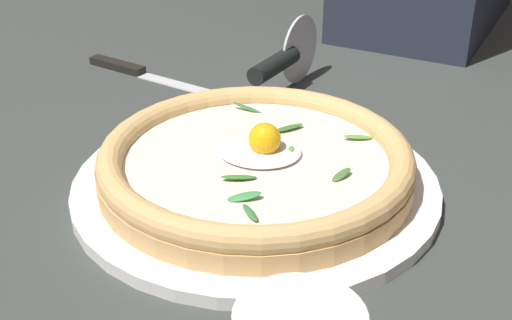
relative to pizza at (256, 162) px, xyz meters
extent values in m
cube|color=#383E3A|center=(0.01, 0.00, -0.05)|extent=(2.40, 2.40, 0.03)
cylinder|color=white|center=(0.00, 0.00, -0.02)|extent=(0.34, 0.34, 0.01)
cylinder|color=#DEAC69|center=(0.00, 0.00, -0.01)|extent=(0.29, 0.29, 0.02)
torus|color=tan|center=(0.00, 0.00, 0.01)|extent=(0.29, 0.29, 0.02)
cylinder|color=#F1E4D0|center=(0.00, 0.00, 0.00)|extent=(0.24, 0.24, 0.00)
ellipsoid|color=white|center=(0.00, 0.01, 0.01)|extent=(0.08, 0.07, 0.01)
sphere|color=yellow|center=(0.00, 0.01, 0.02)|extent=(0.03, 0.03, 0.03)
ellipsoid|color=#3D732D|center=(0.01, 0.06, 0.01)|extent=(0.03, 0.03, 0.00)
ellipsoid|color=#3B7A3E|center=(0.03, -0.09, 0.01)|extent=(0.02, 0.02, 0.01)
ellipsoid|color=#3D812F|center=(0.00, -0.04, 0.01)|extent=(0.03, 0.02, 0.01)
ellipsoid|color=#5F973D|center=(0.02, 0.03, 0.01)|extent=(0.02, 0.03, 0.01)
ellipsoid|color=#5E9E3C|center=(0.08, 0.07, 0.01)|extent=(0.03, 0.02, 0.01)
ellipsoid|color=#3A8E46|center=(0.02, -0.07, 0.01)|extent=(0.03, 0.02, 0.01)
ellipsoid|color=#367A39|center=(-0.04, 0.09, 0.01)|extent=(0.03, 0.01, 0.01)
ellipsoid|color=#446B33|center=(0.08, -0.01, 0.01)|extent=(0.02, 0.02, 0.01)
cylinder|color=silver|center=(-0.04, 0.27, 0.01)|extent=(0.02, 0.08, 0.08)
cylinder|color=silver|center=(-0.04, 0.26, 0.01)|extent=(0.01, 0.02, 0.01)
cylinder|color=black|center=(-0.05, 0.20, 0.01)|extent=(0.04, 0.09, 0.02)
cube|color=silver|center=(-0.18, 0.20, -0.03)|extent=(0.12, 0.04, 0.00)
cube|color=black|center=(-0.28, 0.22, -0.03)|extent=(0.09, 0.03, 0.01)
camera|label=1|loc=(0.19, -0.51, 0.30)|focal=48.74mm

